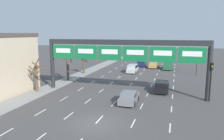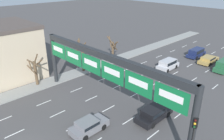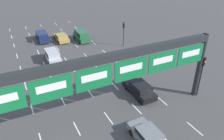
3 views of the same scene
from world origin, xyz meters
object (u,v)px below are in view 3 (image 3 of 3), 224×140
(car_gold, at_px, (61,37))
(traffic_light_near_gantry, at_px, (203,69))
(car_grey, at_px, (148,136))
(suv_green, at_px, (81,35))
(suv_navy, at_px, (42,36))
(sign_gantry, at_px, (112,70))
(suv_silver, at_px, (52,55))
(car_black, at_px, (140,88))
(traffic_light_mid_block, at_px, (124,29))

(car_gold, relative_size, traffic_light_near_gantry, 1.01)
(car_grey, xyz_separation_m, suv_green, (3.39, 26.34, 0.28))
(car_gold, relative_size, suv_navy, 0.99)
(sign_gantry, xyz_separation_m, suv_silver, (-1.85, 16.41, -4.87))
(suv_navy, xyz_separation_m, car_black, (6.55, -23.07, -0.11))
(traffic_light_near_gantry, bearing_deg, sign_gantry, 178.86)
(suv_green, bearing_deg, car_black, -90.06)
(car_grey, bearing_deg, traffic_light_mid_block, 66.12)
(traffic_light_near_gantry, bearing_deg, car_gold, 110.68)
(sign_gantry, bearing_deg, suv_navy, 93.31)
(car_black, bearing_deg, car_grey, -117.42)
(car_gold, distance_m, car_black, 21.69)
(car_grey, bearing_deg, sign_gantry, 115.29)
(car_black, bearing_deg, sign_gantry, -149.79)
(suv_silver, relative_size, traffic_light_near_gantry, 0.93)
(car_gold, height_order, suv_navy, suv_navy)
(suv_silver, bearing_deg, suv_green, 42.68)
(car_grey, xyz_separation_m, suv_navy, (-3.18, 29.56, 0.16))
(sign_gantry, height_order, traffic_light_mid_block, sign_gantry)
(suv_silver, distance_m, suv_green, 9.41)
(suv_navy, relative_size, suv_green, 1.02)
(car_gold, distance_m, traffic_light_mid_block, 12.01)
(suv_navy, xyz_separation_m, traffic_light_near_gantry, (12.44, -26.22, 2.51))
(car_grey, relative_size, suv_green, 0.84)
(suv_navy, distance_m, traffic_light_mid_block, 15.42)
(car_gold, bearing_deg, traffic_light_mid_block, -39.85)
(sign_gantry, distance_m, car_grey, 6.41)
(car_grey, relative_size, traffic_light_mid_block, 0.95)
(suv_navy, distance_m, suv_green, 7.32)
(sign_gantry, relative_size, car_black, 4.67)
(sign_gantry, bearing_deg, traffic_light_near_gantry, -1.14)
(suv_silver, xyz_separation_m, car_black, (6.90, -13.47, -0.15))
(suv_green, bearing_deg, suv_navy, 153.88)
(car_grey, bearing_deg, traffic_light_near_gantry, 19.80)
(car_gold, bearing_deg, car_grey, -89.96)
(suv_green, height_order, traffic_light_mid_block, traffic_light_mid_block)
(traffic_light_mid_block, bearing_deg, suv_navy, 143.01)
(car_grey, relative_size, traffic_light_near_gantry, 0.84)
(suv_silver, distance_m, suv_navy, 9.61)
(car_black, xyz_separation_m, traffic_light_mid_block, (5.65, 13.88, 2.25))
(car_grey, distance_m, suv_navy, 29.73)
(car_gold, relative_size, car_black, 1.03)
(suv_silver, distance_m, car_gold, 8.70)
(sign_gantry, distance_m, traffic_light_mid_block, 20.12)
(suv_navy, relative_size, car_black, 1.04)
(sign_gantry, relative_size, suv_navy, 4.49)
(suv_green, relative_size, car_black, 1.02)
(suv_navy, bearing_deg, sign_gantry, -86.69)
(suv_silver, bearing_deg, car_black, -62.89)
(car_black, distance_m, traffic_light_mid_block, 15.15)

